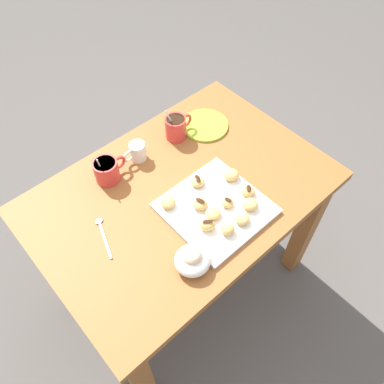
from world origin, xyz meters
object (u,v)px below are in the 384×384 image
at_px(beignet_6, 214,213).
at_px(beignet_7, 248,191).
at_px(beignet_3, 242,219).
at_px(beignet_5, 207,225).
at_px(beignet_10, 228,229).
at_px(beignet_2, 250,204).
at_px(pastry_plate_square, 216,208).
at_px(cream_pitcher_white, 137,151).
at_px(dining_table, 182,212).
at_px(coffee_mug_red_left, 107,170).
at_px(beignet_1, 231,175).
at_px(saucer_lime_left, 205,125).
at_px(coffee_mug_red_right, 176,127).
at_px(beignet_8, 200,204).
at_px(beignet_4, 168,202).
at_px(ice_cream_bowl, 192,260).
at_px(beignet_9, 198,181).
at_px(beignet_0, 228,203).

relative_size(beignet_6, beignet_7, 1.13).
xyz_separation_m(beignet_3, beignet_5, (-0.10, 0.06, 0.00)).
bearing_deg(beignet_10, beignet_2, 8.30).
distance_m(beignet_5, beignet_6, 0.06).
bearing_deg(pastry_plate_square, cream_pitcher_white, 98.28).
bearing_deg(dining_table, coffee_mug_red_left, 126.31).
distance_m(dining_table, beignet_1, 0.25).
xyz_separation_m(saucer_lime_left, beignet_2, (-0.17, -0.40, 0.03)).
distance_m(coffee_mug_red_right, beignet_6, 0.41).
height_order(cream_pitcher_white, beignet_1, cream_pitcher_white).
distance_m(cream_pitcher_white, beignet_1, 0.36).
bearing_deg(beignet_8, beignet_2, -42.69).
distance_m(coffee_mug_red_left, beignet_10, 0.48).
distance_m(coffee_mug_red_right, beignet_5, 0.45).
height_order(pastry_plate_square, beignet_1, beignet_1).
distance_m(pastry_plate_square, beignet_4, 0.16).
bearing_deg(ice_cream_bowl, pastry_plate_square, 27.14).
bearing_deg(saucer_lime_left, beignet_10, -125.08).
xyz_separation_m(cream_pitcher_white, beignet_3, (0.08, -0.46, -0.01)).
xyz_separation_m(ice_cream_bowl, beignet_9, (0.22, 0.22, -0.01)).
bearing_deg(saucer_lime_left, beignet_4, -150.34).
distance_m(beignet_0, beignet_4, 0.20).
bearing_deg(beignet_4, ice_cream_bowl, -111.19).
height_order(beignet_0, beignet_5, beignet_5).
relative_size(pastry_plate_square, ice_cream_bowl, 2.88).
relative_size(cream_pitcher_white, beignet_6, 1.94).
height_order(saucer_lime_left, beignet_4, beignet_4).
bearing_deg(beignet_8, pastry_plate_square, -42.99).
distance_m(ice_cream_bowl, beignet_8, 0.21).
xyz_separation_m(beignet_4, beignet_9, (0.14, 0.00, -0.00)).
height_order(coffee_mug_red_left, beignet_6, coffee_mug_red_left).
height_order(saucer_lime_left, beignet_7, beignet_7).
bearing_deg(beignet_7, beignet_8, 156.03).
height_order(beignet_5, beignet_7, beignet_5).
bearing_deg(beignet_9, pastry_plate_square, -100.47).
distance_m(beignet_2, beignet_8, 0.17).
height_order(cream_pitcher_white, beignet_4, cream_pitcher_white).
distance_m(coffee_mug_red_left, coffee_mug_red_right, 0.32).
bearing_deg(beignet_5, ice_cream_bowl, -153.36).
distance_m(pastry_plate_square, beignet_9, 0.12).
xyz_separation_m(beignet_0, beignet_6, (-0.06, 0.00, 0.00)).
relative_size(ice_cream_bowl, beignet_0, 2.66).
xyz_separation_m(saucer_lime_left, beignet_1, (-0.13, -0.27, 0.03)).
height_order(coffee_mug_red_left, ice_cream_bowl, coffee_mug_red_left).
xyz_separation_m(beignet_5, beignet_9, (0.10, 0.16, -0.01)).
bearing_deg(beignet_10, beignet_7, 20.73).
relative_size(saucer_lime_left, beignet_1, 3.47).
bearing_deg(beignet_10, beignet_5, 125.77).
height_order(pastry_plate_square, coffee_mug_red_right, coffee_mug_red_right).
distance_m(beignet_0, beignet_9, 0.14).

